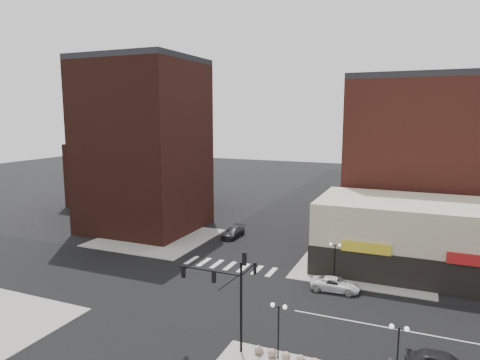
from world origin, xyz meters
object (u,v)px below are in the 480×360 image
at_px(street_lamp_se_a, 279,317).
at_px(white_suv, 335,284).
at_px(street_lamp_se_b, 398,340).
at_px(street_lamp_ne, 335,252).
at_px(traffic_signal, 231,285).
at_px(dark_sedan_north, 233,232).

xyz_separation_m(street_lamp_se_a, white_suv, (1.52, 13.90, -2.61)).
relative_size(street_lamp_se_b, street_lamp_ne, 1.00).
bearing_deg(white_suv, traffic_signal, 155.89).
distance_m(street_lamp_ne, white_suv, 3.39).
xyz_separation_m(traffic_signal, dark_sedan_north, (-11.81, 26.99, -4.24)).
xyz_separation_m(street_lamp_se_b, white_suv, (-6.48, 13.90, -2.61)).
xyz_separation_m(traffic_signal, street_lamp_ne, (4.76, 15.83, -1.67)).
height_order(street_lamp_ne, dark_sedan_north, street_lamp_ne).
distance_m(traffic_signal, street_lamp_se_a, 4.12).
relative_size(street_lamp_se_a, white_suv, 0.85).
distance_m(street_lamp_se_a, dark_sedan_north, 31.41).
height_order(traffic_signal, white_suv, traffic_signal).
bearing_deg(street_lamp_ne, traffic_signal, -106.75).
xyz_separation_m(white_suv, dark_sedan_north, (-17.09, 13.26, 0.05)).
bearing_deg(traffic_signal, dark_sedan_north, 113.62).
xyz_separation_m(street_lamp_se_b, dark_sedan_north, (-23.57, 27.16, -2.57)).
distance_m(traffic_signal, dark_sedan_north, 29.76).
height_order(traffic_signal, street_lamp_se_a, traffic_signal).
bearing_deg(dark_sedan_north, street_lamp_se_b, -46.96).
relative_size(traffic_signal, white_suv, 1.59).
bearing_deg(white_suv, dark_sedan_north, 49.14).
bearing_deg(street_lamp_se_b, street_lamp_se_a, 180.00).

